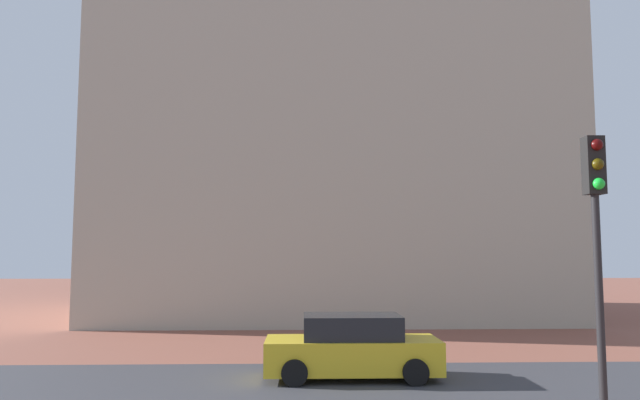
# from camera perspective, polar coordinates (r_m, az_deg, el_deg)

# --- Properties ---
(ground_plane) EXTENTS (120.00, 120.00, 0.00)m
(ground_plane) POSITION_cam_1_polar(r_m,az_deg,el_deg) (14.12, 1.10, -18.23)
(ground_plane) COLOR brown
(street_asphalt_strip) EXTENTS (120.00, 7.21, 0.00)m
(street_asphalt_strip) POSITION_cam_1_polar(r_m,az_deg,el_deg) (13.85, 1.16, -18.49)
(street_asphalt_strip) COLOR #38383D
(street_asphalt_strip) RESTS_ON ground_plane
(landmark_building) EXTENTS (22.50, 14.30, 32.46)m
(landmark_building) POSITION_cam_1_polar(r_m,az_deg,el_deg) (32.12, 0.81, 7.95)
(landmark_building) COLOR #B2A893
(landmark_building) RESTS_ON ground_plane
(car_yellow) EXTENTS (4.41, 1.95, 1.60)m
(car_yellow) POSITION_cam_1_polar(r_m,az_deg,el_deg) (15.30, 3.17, -14.33)
(car_yellow) COLOR gold
(car_yellow) RESTS_ON ground_plane
(traffic_light_pole) EXTENTS (0.28, 0.34, 4.97)m
(traffic_light_pole) POSITION_cam_1_polar(r_m,az_deg,el_deg) (9.80, 25.59, -3.09)
(traffic_light_pole) COLOR black
(traffic_light_pole) RESTS_ON ground_plane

